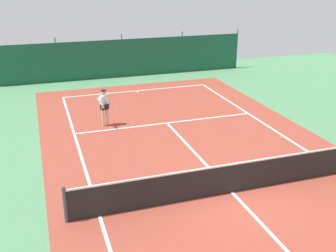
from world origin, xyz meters
TOP-DOWN VIEW (x-y plane):
  - ground_plane at (0.00, 0.00)m, footprint 36.00×36.00m
  - court_surface at (0.00, 0.00)m, footprint 11.02×26.60m
  - tennis_net at (0.00, 0.00)m, footprint 10.12×0.10m
  - back_fence at (-0.00, 15.89)m, footprint 16.30×0.98m
  - tennis_player at (-2.68, 6.98)m, footprint 0.57×0.82m
  - tennis_ball_near_player at (3.88, 3.25)m, footprint 0.07×0.07m
  - parked_car at (0.03, 18.13)m, footprint 2.15×4.27m

SIDE VIEW (x-z plane):
  - ground_plane at x=0.00m, z-range 0.00..0.00m
  - court_surface at x=0.00m, z-range 0.00..0.01m
  - tennis_ball_near_player at x=3.88m, z-range 0.00..0.07m
  - tennis_net at x=0.00m, z-range -0.04..1.06m
  - back_fence at x=0.00m, z-range -0.68..2.02m
  - parked_car at x=0.03m, z-range 0.00..1.68m
  - tennis_player at x=-2.68m, z-range 0.14..1.78m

